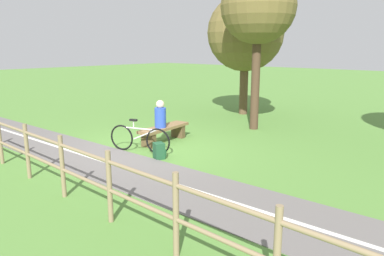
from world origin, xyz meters
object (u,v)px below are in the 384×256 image
(tree_far_right, at_px, (245,33))
(tree_near_bench, at_px, (258,7))
(bicycle, at_px, (139,139))
(person_seated, at_px, (160,115))
(bench, at_px, (164,131))
(backpack, at_px, (159,151))

(tree_far_right, distance_m, tree_near_bench, 2.89)
(bicycle, relative_size, tree_far_right, 0.36)
(person_seated, height_order, tree_near_bench, tree_near_bench)
(bench, xyz_separation_m, person_seated, (0.15, 0.02, 0.48))
(backpack, xyz_separation_m, tree_near_bench, (-4.36, -0.05, 3.67))
(person_seated, height_order, bicycle, person_seated)
(person_seated, distance_m, backpack, 1.59)
(bench, xyz_separation_m, bicycle, (1.15, 0.28, 0.04))
(bicycle, xyz_separation_m, tree_far_right, (-6.44, -1.11, 2.82))
(bench, distance_m, tree_near_bench, 4.86)
(bench, relative_size, bicycle, 1.09)
(person_seated, relative_size, backpack, 1.96)
(bench, distance_m, person_seated, 0.50)
(backpack, xyz_separation_m, tree_far_right, (-6.49, -1.88, 2.99))
(backpack, height_order, tree_near_bench, tree_near_bench)
(bicycle, xyz_separation_m, tree_near_bench, (-4.32, 0.73, 3.50))
(person_seated, distance_m, tree_near_bench, 4.62)
(bench, relative_size, person_seated, 2.39)
(tree_far_right, bearing_deg, bench, 8.91)
(backpack, height_order, tree_far_right, tree_far_right)
(person_seated, xyz_separation_m, tree_far_right, (-5.44, -0.85, 2.38))
(bench, height_order, tree_far_right, tree_far_right)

